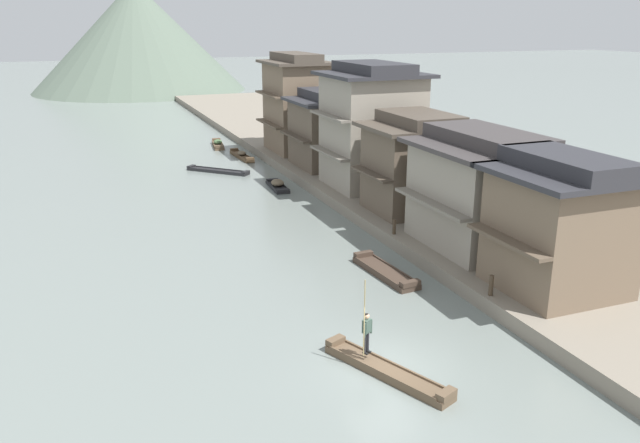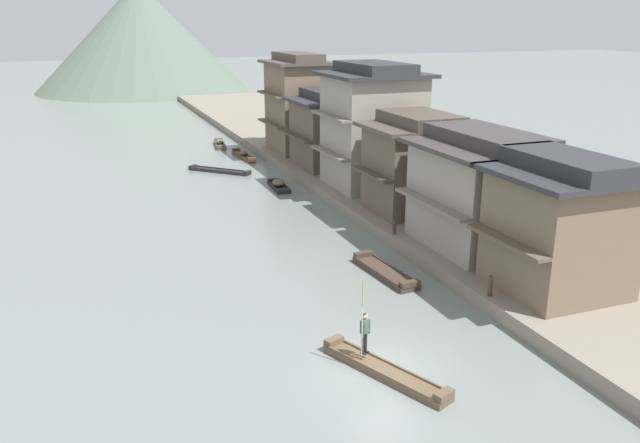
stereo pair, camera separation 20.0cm
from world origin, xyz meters
The scene contains 18 objects.
ground_plane centered at (0.00, 0.00, 0.00)m, with size 400.00×400.00×0.00m, color gray.
riverbank_right centered at (15.15, 30.00, 0.36)m, with size 18.00×110.00×0.73m, color gray.
boat_foreground_poled centered at (-0.21, -0.56, 0.17)m, with size 2.92×5.41×0.51m.
boatman_person centered at (-0.61, 0.35, 1.52)m, with size 0.49×0.42×3.04m.
boat_moored_nearest centered at (3.85, 44.56, 0.26)m, with size 1.52×4.38×0.74m.
boat_moored_second centered at (4.08, 7.94, 0.17)m, with size 1.54×4.84×0.52m.
boat_moored_third centered at (4.69, 38.36, 0.22)m, with size 1.09×5.08×0.66m.
boat_moored_far centered at (1.31, 33.40, 0.12)m, with size 4.65×4.68×0.36m.
boat_midriver_drifting centered at (4.35, 26.51, 0.26)m, with size 1.28×3.78×0.70m.
house_waterfront_nearest centered at (9.62, 2.26, 3.74)m, with size 6.03×5.84×6.14m.
house_waterfront_second centered at (10.04, 8.52, 3.73)m, with size 6.86×7.32×6.14m.
house_waterfront_tall centered at (10.06, 15.51, 3.74)m, with size 6.90×5.48×6.14m.
house_waterfront_narrow centered at (10.11, 22.25, 5.03)m, with size 7.01×6.66×8.74m.
house_waterfront_far centered at (9.77, 29.45, 3.73)m, with size 6.32×6.62×6.14m.
house_waterfront_end centered at (9.43, 36.49, 5.03)m, with size 5.65×7.02×8.74m.
mooring_post_dock_near centered at (6.50, 2.61, 1.20)m, with size 0.20×0.20×0.94m, color #473828.
mooring_post_dock_mid centered at (6.50, 11.65, 1.15)m, with size 0.20×0.20×0.85m, color #473828.
hill_far_west centered at (3.04, 102.74, 9.31)m, with size 37.23×37.23×18.62m, color #5B6B5B.
Camera 2 is at (-9.74, -18.77, 12.32)m, focal length 35.94 mm.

